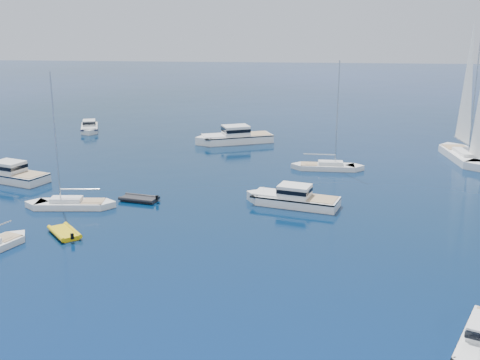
% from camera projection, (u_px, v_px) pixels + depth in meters
% --- Properties ---
extents(ground, '(400.00, 400.00, 0.00)m').
position_uv_depth(ground, '(160.00, 349.00, 32.47)').
color(ground, navy).
rests_on(ground, ground).
extents(motor_cruiser_centre, '(10.19, 5.54, 2.56)m').
position_uv_depth(motor_cruiser_centre, '(292.00, 205.00, 57.01)').
color(motor_cruiser_centre, white).
rests_on(motor_cruiser_centre, ground).
extents(motor_cruiser_far_l, '(10.83, 6.61, 2.72)m').
position_uv_depth(motor_cruiser_far_l, '(9.00, 180.00, 65.55)').
color(motor_cruiser_far_l, silver).
rests_on(motor_cruiser_far_l, ground).
extents(motor_cruiser_distant, '(12.30, 7.96, 3.10)m').
position_uv_depth(motor_cruiser_distant, '(234.00, 143.00, 84.61)').
color(motor_cruiser_distant, white).
rests_on(motor_cruiser_distant, ground).
extents(motor_cruiser_horizon, '(5.03, 8.60, 2.16)m').
position_uv_depth(motor_cruiser_horizon, '(90.00, 131.00, 93.04)').
color(motor_cruiser_horizon, silver).
rests_on(motor_cruiser_horizon, ground).
extents(sailboat_mid_l, '(9.15, 3.20, 13.18)m').
position_uv_depth(sailboat_mid_l, '(71.00, 207.00, 56.28)').
color(sailboat_mid_l, white).
rests_on(sailboat_mid_l, ground).
extents(sailboat_centre, '(8.94, 2.47, 13.09)m').
position_uv_depth(sailboat_centre, '(327.00, 169.00, 70.05)').
color(sailboat_centre, silver).
rests_on(sailboat_centre, ground).
extents(sailboat_sails_r, '(4.70, 13.77, 19.86)m').
position_uv_depth(sailboat_sails_r, '(464.00, 160.00, 74.69)').
color(sailboat_sails_r, white).
rests_on(sailboat_sails_r, ground).
extents(tender_yellow, '(4.14, 4.38, 0.95)m').
position_uv_depth(tender_yellow, '(65.00, 235.00, 49.26)').
color(tender_yellow, yellow).
rests_on(tender_yellow, ground).
extents(tender_grey_far, '(4.25, 2.92, 0.95)m').
position_uv_depth(tender_grey_far, '(139.00, 201.00, 58.25)').
color(tender_grey_far, black).
rests_on(tender_grey_far, ground).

